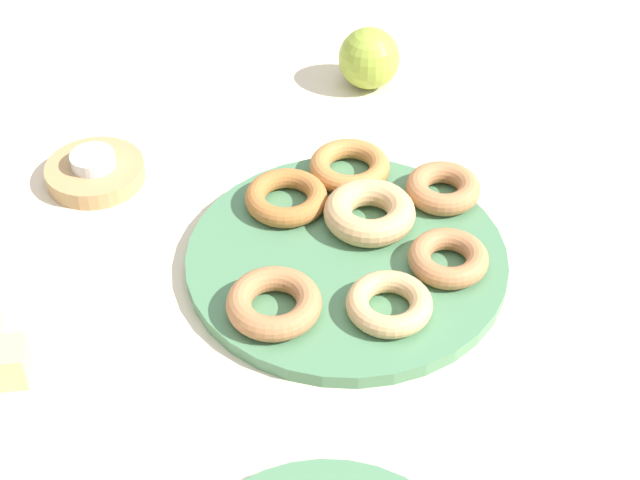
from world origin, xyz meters
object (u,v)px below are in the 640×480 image
(donut_2, at_px, (274,303))
(candle_holder, at_px, (95,172))
(donut_0, at_px, (286,198))
(donut_plate, at_px, (346,259))
(fruit_bowl, at_px, (8,365))
(apple, at_px, (369,58))
(melon_chunk_left, at_px, (6,363))
(donut_6, at_px, (350,166))
(tealight, at_px, (93,160))
(donut_4, at_px, (386,305))
(donut_5, at_px, (443,188))
(donut_1, at_px, (370,212))
(donut_3, at_px, (448,258))

(donut_2, distance_m, candle_holder, 0.31)
(donut_0, bearing_deg, donut_plate, -165.52)
(fruit_bowl, xyz_separation_m, apple, (0.30, -0.52, 0.02))
(fruit_bowl, bearing_deg, donut_2, -99.14)
(melon_chunk_left, bearing_deg, donut_6, -69.48)
(tealight, bearing_deg, candle_holder, 0.00)
(candle_holder, bearing_deg, donut_plate, -141.67)
(donut_2, height_order, tealight, donut_2)
(donut_plate, bearing_deg, donut_6, -27.60)
(donut_0, height_order, donut_6, same)
(donut_4, bearing_deg, candle_holder, 29.65)
(donut_4, bearing_deg, donut_0, 6.67)
(donut_plate, bearing_deg, donut_2, 114.33)
(donut_0, xyz_separation_m, donut_2, (-0.14, 0.07, 0.00))
(donut_4, distance_m, donut_5, 0.19)
(donut_plate, relative_size, apple, 4.19)
(donut_2, bearing_deg, donut_5, -70.54)
(donut_1, height_order, donut_6, donut_1)
(donut_plate, xyz_separation_m, melon_chunk_left, (-0.03, 0.34, 0.04))
(donut_4, distance_m, donut_6, 0.22)
(fruit_bowl, bearing_deg, donut_4, -104.08)
(donut_plate, xyz_separation_m, tealight, (0.25, 0.20, 0.02))
(donut_0, height_order, donut_3, same)
(donut_2, xyz_separation_m, melon_chunk_left, (0.01, 0.24, 0.02))
(donut_4, height_order, fruit_bowl, donut_4)
(donut_1, distance_m, donut_3, 0.10)
(donut_plate, bearing_deg, donut_4, 178.11)
(donut_plate, xyz_separation_m, candle_holder, (0.25, 0.20, 0.00))
(donut_0, height_order, tealight, donut_0)
(apple, bearing_deg, donut_2, 140.84)
(apple, bearing_deg, donut_1, 152.89)
(melon_chunk_left, bearing_deg, donut_1, -80.07)
(donut_1, bearing_deg, fruit_bowl, 95.64)
(candle_holder, bearing_deg, fruit_bowl, 149.72)
(donut_3, xyz_separation_m, apple, (0.35, -0.09, 0.01))
(donut_6, xyz_separation_m, fruit_bowl, (-0.12, 0.40, -0.01))
(donut_plate, relative_size, donut_3, 4.06)
(donut_1, height_order, melon_chunk_left, melon_chunk_left)
(donut_0, relative_size, fruit_bowl, 0.53)
(donut_4, bearing_deg, tealight, 29.65)
(donut_2, relative_size, melon_chunk_left, 2.55)
(donut_0, relative_size, donut_3, 1.10)
(donut_0, xyz_separation_m, candle_holder, (0.15, 0.17, -0.02))
(donut_2, bearing_deg, apple, -39.16)
(donut_4, bearing_deg, donut_3, -70.31)
(donut_plate, bearing_deg, apple, -30.97)
(donut_6, distance_m, melon_chunk_left, 0.43)
(fruit_bowl, distance_m, apple, 0.60)
(candle_holder, relative_size, fruit_bowl, 0.66)
(donut_1, xyz_separation_m, donut_6, (0.08, -0.02, -0.00))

